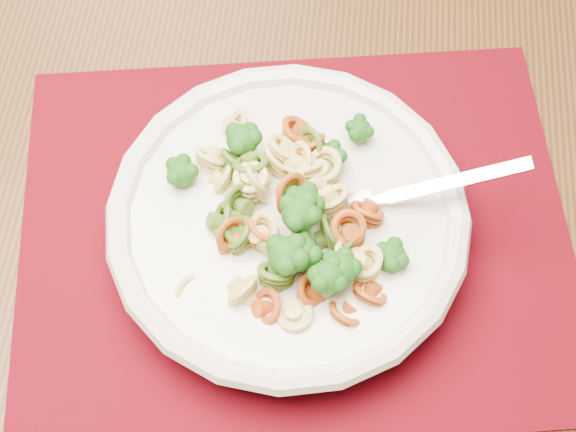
% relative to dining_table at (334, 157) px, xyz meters
% --- Properties ---
extents(dining_table, '(1.46, 1.14, 0.72)m').
position_rel_dining_table_xyz_m(dining_table, '(0.00, 0.00, 0.00)').
color(dining_table, '#533317').
rests_on(dining_table, ground).
extents(placemat, '(0.56, 0.51, 0.00)m').
position_rel_dining_table_xyz_m(placemat, '(0.01, -0.14, 0.11)').
color(placemat, '#4C030F').
rests_on(placemat, dining_table).
extents(pasta_bowl, '(0.29, 0.29, 0.05)m').
position_rel_dining_table_xyz_m(pasta_bowl, '(0.01, -0.15, 0.14)').
color(pasta_bowl, silver).
rests_on(pasta_bowl, placemat).
extents(pasta_broccoli_heap, '(0.24, 0.24, 0.06)m').
position_rel_dining_table_xyz_m(pasta_broccoli_heap, '(0.01, -0.15, 0.15)').
color(pasta_broccoli_heap, '#E1C06F').
rests_on(pasta_broccoli_heap, pasta_bowl).
extents(fork, '(0.18, 0.10, 0.08)m').
position_rel_dining_table_xyz_m(fork, '(0.05, -0.13, 0.15)').
color(fork, silver).
rests_on(fork, pasta_bowl).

